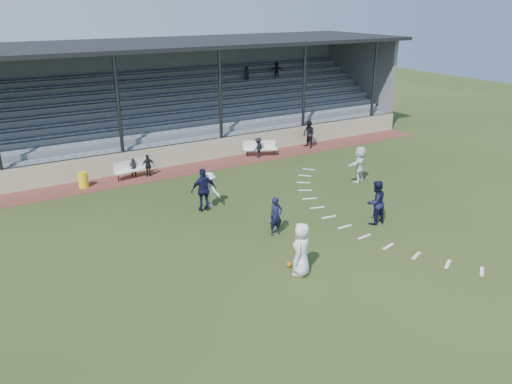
# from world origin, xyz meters

# --- Properties ---
(ground) EXTENTS (90.00, 90.00, 0.00)m
(ground) POSITION_xyz_m (0.00, 0.00, 0.00)
(ground) COLOR #2D3D19
(ground) RESTS_ON ground
(cinder_track) EXTENTS (34.00, 2.00, 0.02)m
(cinder_track) POSITION_xyz_m (0.00, 10.50, 0.01)
(cinder_track) COLOR brown
(cinder_track) RESTS_ON ground
(retaining_wall) EXTENTS (34.00, 0.18, 1.20)m
(retaining_wall) POSITION_xyz_m (0.00, 11.55, 0.60)
(retaining_wall) COLOR #B6AD8C
(retaining_wall) RESTS_ON ground
(bench_left) EXTENTS (2.04, 0.74, 0.95)m
(bench_left) POSITION_xyz_m (-2.87, 10.66, 0.58)
(bench_left) COLOR white
(bench_left) RESTS_ON cinder_track
(bench_right) EXTENTS (2.00, 1.19, 0.95)m
(bench_right) POSITION_xyz_m (5.09, 10.66, 0.58)
(bench_right) COLOR white
(bench_right) RESTS_ON cinder_track
(trash_bin) EXTENTS (0.49, 0.49, 0.79)m
(trash_bin) POSITION_xyz_m (-5.48, 10.46, 0.41)
(trash_bin) COLOR yellow
(trash_bin) RESTS_ON cinder_track
(football) EXTENTS (0.20, 0.20, 0.20)m
(football) POSITION_xyz_m (-1.07, -1.63, 0.10)
(football) COLOR #C7580B
(football) RESTS_ON ground
(player_white_lead) EXTENTS (1.10, 1.07, 1.91)m
(player_white_lead) POSITION_xyz_m (-1.00, -2.23, 0.96)
(player_white_lead) COLOR white
(player_white_lead) RESTS_ON ground
(player_navy_lead) EXTENTS (0.59, 0.40, 1.59)m
(player_navy_lead) POSITION_xyz_m (-0.03, 0.88, 0.79)
(player_navy_lead) COLOR black
(player_navy_lead) RESTS_ON ground
(player_navy_mid) EXTENTS (0.95, 0.75, 1.92)m
(player_navy_mid) POSITION_xyz_m (4.16, -0.36, 0.96)
(player_navy_mid) COLOR black
(player_navy_mid) RESTS_ON ground
(player_white_wing) EXTENTS (1.04, 1.23, 1.65)m
(player_white_wing) POSITION_xyz_m (-1.04, 4.89, 0.83)
(player_white_wing) COLOR white
(player_white_wing) RESTS_ON ground
(player_navy_wing) EXTENTS (1.21, 0.62, 1.99)m
(player_navy_wing) POSITION_xyz_m (-1.47, 4.60, 0.99)
(player_navy_wing) COLOR black
(player_navy_wing) RESTS_ON ground
(player_white_back) EXTENTS (1.84, 1.20, 1.90)m
(player_white_back) POSITION_xyz_m (7.18, 4.04, 0.95)
(player_white_back) COLOR white
(player_white_back) RESTS_ON ground
(official) EXTENTS (0.72, 0.90, 1.76)m
(official) POSITION_xyz_m (8.75, 10.63, 0.90)
(official) COLOR black
(official) RESTS_ON cinder_track
(sub_left_near) EXTENTS (0.39, 0.26, 1.05)m
(sub_left_near) POSITION_xyz_m (-2.79, 10.70, 0.55)
(sub_left_near) COLOR black
(sub_left_near) RESTS_ON cinder_track
(sub_left_far) EXTENTS (0.72, 0.32, 1.21)m
(sub_left_far) POSITION_xyz_m (-2.05, 10.42, 0.63)
(sub_left_far) COLOR black
(sub_left_far) RESTS_ON cinder_track
(sub_right) EXTENTS (0.90, 0.74, 1.21)m
(sub_right) POSITION_xyz_m (4.85, 10.44, 0.63)
(sub_right) COLOR black
(sub_right) RESTS_ON cinder_track
(grandstand) EXTENTS (34.60, 9.00, 6.61)m
(grandstand) POSITION_xyz_m (0.01, 16.26, 2.20)
(grandstand) COLOR slate
(grandstand) RESTS_ON ground
(penalty_arc) EXTENTS (3.89, 14.63, 0.01)m
(penalty_arc) POSITION_xyz_m (4.12, 0.00, 0.01)
(penalty_arc) COLOR white
(penalty_arc) RESTS_ON ground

